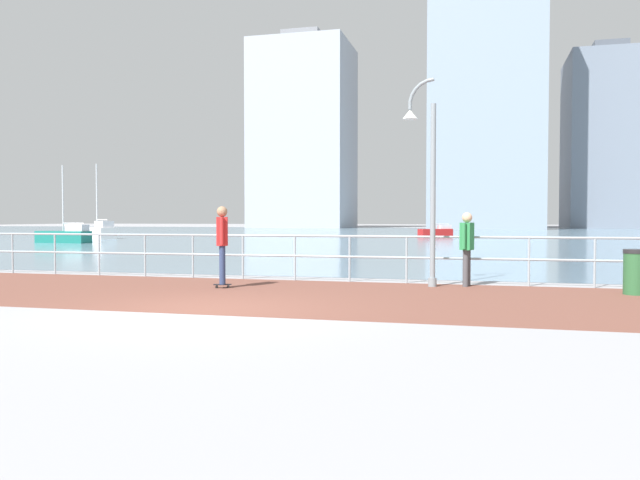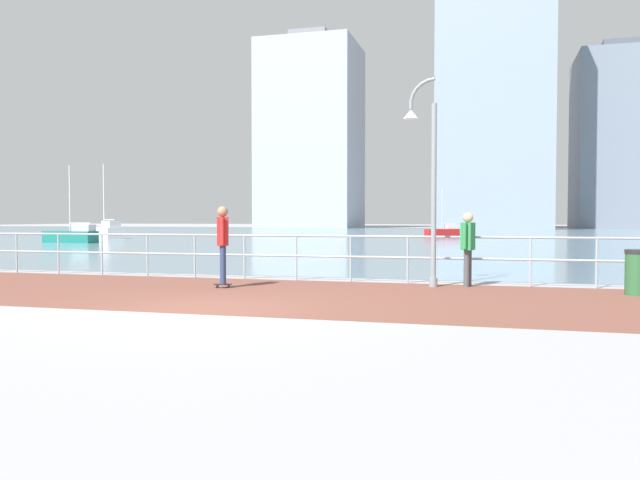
# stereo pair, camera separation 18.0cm
# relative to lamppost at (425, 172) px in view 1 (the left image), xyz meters

# --- Properties ---
(ground) EXTENTS (220.00, 220.00, 0.00)m
(ground) POSITION_rel_lamppost_xyz_m (-3.29, 35.32, -2.63)
(ground) COLOR #9E9EA3
(brick_paving) EXTENTS (28.00, 5.78, 0.01)m
(brick_paving) POSITION_rel_lamppost_xyz_m (-3.29, -2.32, -2.63)
(brick_paving) COLOR brown
(brick_paving) RESTS_ON ground
(harbor_water) EXTENTS (180.00, 88.00, 0.00)m
(harbor_water) POSITION_rel_lamppost_xyz_m (-3.29, 45.57, -2.63)
(harbor_water) COLOR #6B899E
(harbor_water) RESTS_ON ground
(waterfront_railing) EXTENTS (25.25, 0.06, 1.15)m
(waterfront_railing) POSITION_rel_lamppost_xyz_m (-3.29, 0.57, -1.84)
(waterfront_railing) COLOR #9EADB7
(waterfront_railing) RESTS_ON ground
(lamppost) EXTENTS (0.81, 0.36, 4.75)m
(lamppost) POSITION_rel_lamppost_xyz_m (0.00, 0.00, 0.00)
(lamppost) COLOR gray
(lamppost) RESTS_ON ground
(skateboarder) EXTENTS (0.41, 0.55, 1.83)m
(skateboarder) POSITION_rel_lamppost_xyz_m (-4.37, -1.49, -1.52)
(skateboarder) COLOR black
(skateboarder) RESTS_ON ground
(bystander) EXTENTS (0.33, 0.55, 1.70)m
(bystander) POSITION_rel_lamppost_xyz_m (0.93, 0.22, -1.63)
(bystander) COLOR #4C4C51
(bystander) RESTS_ON ground
(trash_bin) EXTENTS (0.46, 0.46, 0.93)m
(trash_bin) POSITION_rel_lamppost_xyz_m (4.30, -0.51, -2.16)
(trash_bin) COLOR #2D6638
(trash_bin) RESTS_ON ground
(sailboat_ivory) EXTENTS (4.12, 3.22, 5.72)m
(sailboat_ivory) POSITION_rel_lamppost_xyz_m (-27.09, 27.59, -2.08)
(sailboat_ivory) COLOR white
(sailboat_ivory) RESTS_ON ground
(sailboat_yellow) EXTENTS (2.97, 2.50, 4.21)m
(sailboat_yellow) POSITION_rel_lamppost_xyz_m (-2.53, 40.57, -2.23)
(sailboat_yellow) COLOR #B21E1E
(sailboat_yellow) RESTS_ON ground
(sailboat_blue) EXTENTS (3.55, 1.24, 4.92)m
(sailboat_blue) POSITION_rel_lamppost_xyz_m (-24.33, 19.94, -2.16)
(sailboat_blue) COLOR #197266
(sailboat_blue) RESTS_ON ground
(tower_concrete) EXTENTS (12.72, 15.04, 29.44)m
(tower_concrete) POSITION_rel_lamppost_xyz_m (20.73, 95.22, 11.26)
(tower_concrete) COLOR slate
(tower_concrete) RESTS_ON ground
(tower_brick) EXTENTS (15.56, 14.20, 32.27)m
(tower_brick) POSITION_rel_lamppost_xyz_m (-27.60, 86.54, 12.68)
(tower_brick) COLOR #A3A8B2
(tower_brick) RESTS_ON ground
(tower_glass) EXTENTS (15.84, 14.25, 43.09)m
(tower_glass) POSITION_rel_lamppost_xyz_m (1.72, 80.24, 18.08)
(tower_glass) COLOR #8493A3
(tower_glass) RESTS_ON ground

